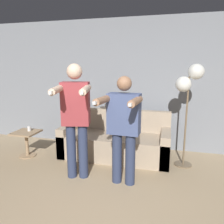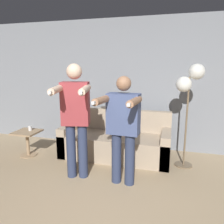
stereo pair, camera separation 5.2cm
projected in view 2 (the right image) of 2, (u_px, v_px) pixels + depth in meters
The scene contains 8 objects.
wall_back at pixel (135, 85), 4.40m from camera, with size 10.00×0.05×2.60m.
couch at pixel (116, 142), 4.11m from camera, with size 2.00×0.81×0.84m.
person_left at pixel (75, 115), 3.16m from camera, with size 0.56×0.74×1.71m.
person_right at pixel (123, 124), 3.00m from camera, with size 0.54×0.70×1.55m.
cat at pixel (115, 105), 4.28m from camera, with size 0.50×0.13×0.17m.
floor_lamp at pixel (190, 85), 3.47m from camera, with size 0.43×0.29×1.71m.
side_table at pixel (27, 138), 4.11m from camera, with size 0.44×0.44×0.48m.
cup at pixel (30, 128), 4.12m from camera, with size 0.06×0.06×0.09m.
Camera 2 is at (0.72, -1.59, 1.67)m, focal length 35.00 mm.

